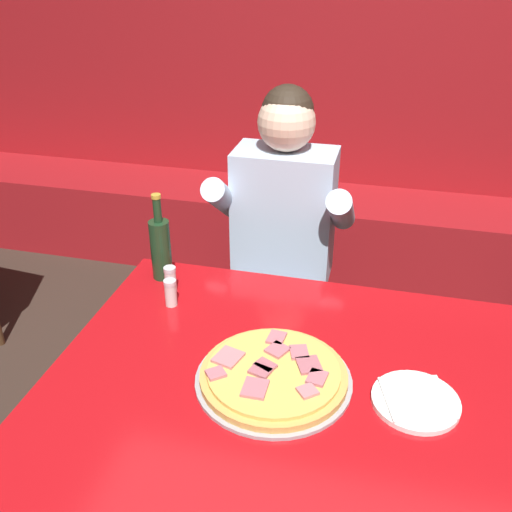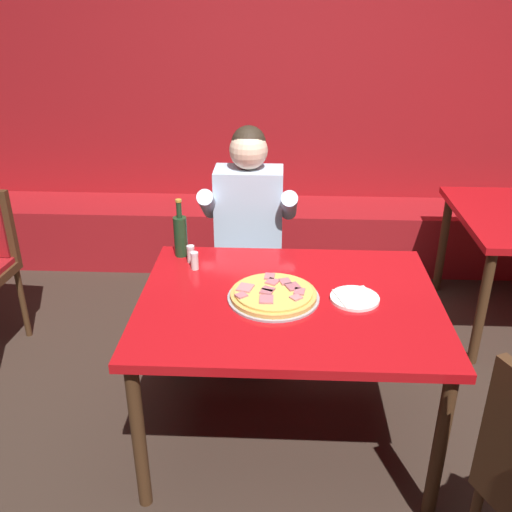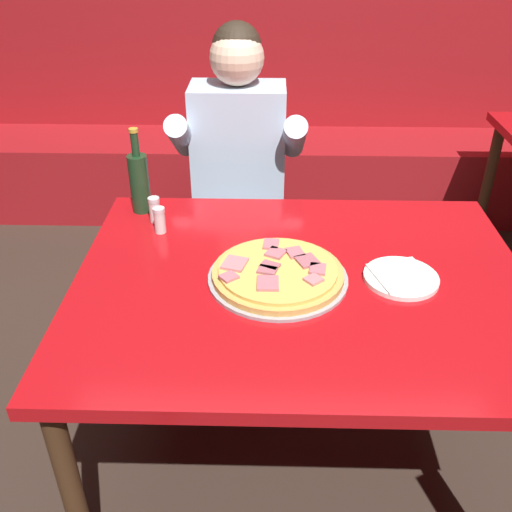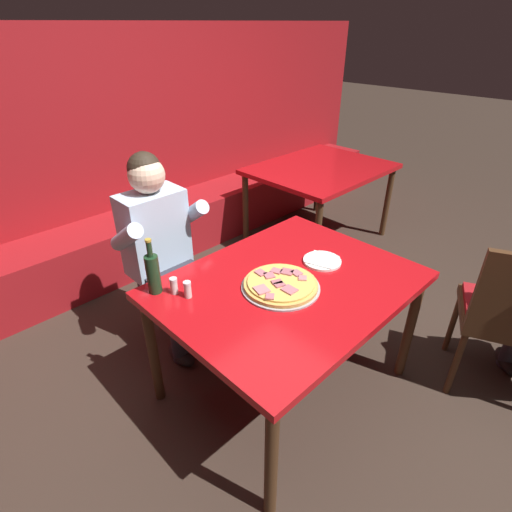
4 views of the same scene
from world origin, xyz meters
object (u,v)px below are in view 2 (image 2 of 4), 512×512
at_px(plate_white_paper, 355,298).
at_px(beer_bottle, 181,235).
at_px(shaker_black_pepper, 195,262).
at_px(diner_seated_blue_shirt, 248,231).
at_px(pizza, 273,295).
at_px(main_dining_table, 289,313).
at_px(shaker_parmesan, 191,255).

relative_size(plate_white_paper, beer_bottle, 0.72).
height_order(shaker_black_pepper, diner_seated_blue_shirt, diner_seated_blue_shirt).
bearing_deg(pizza, diner_seated_blue_shirt, 100.89).
height_order(plate_white_paper, beer_bottle, beer_bottle).
bearing_deg(beer_bottle, shaker_black_pepper, -59.57).
relative_size(main_dining_table, shaker_black_pepper, 14.97).
bearing_deg(plate_white_paper, beer_bottle, 153.49).
bearing_deg(plate_white_paper, pizza, -178.90).
bearing_deg(shaker_parmesan, pizza, -39.52).
distance_m(plate_white_paper, shaker_parmesan, 0.82).
bearing_deg(diner_seated_blue_shirt, beer_bottle, -127.13).
xyz_separation_m(plate_white_paper, beer_bottle, (-0.81, 0.40, 0.10)).
xyz_separation_m(pizza, diner_seated_blue_shirt, (-0.16, 0.81, -0.06)).
relative_size(pizza, plate_white_paper, 1.88).
distance_m(pizza, diner_seated_blue_shirt, 0.83).
relative_size(main_dining_table, plate_white_paper, 6.13).
relative_size(shaker_parmesan, shaker_black_pepper, 1.00).
xyz_separation_m(beer_bottle, shaker_black_pepper, (0.09, -0.15, -0.07)).
bearing_deg(beer_bottle, diner_seated_blue_shirt, 52.87).
distance_m(beer_bottle, diner_seated_blue_shirt, 0.53).
height_order(beer_bottle, shaker_black_pepper, beer_bottle).
xyz_separation_m(main_dining_table, shaker_black_pepper, (-0.44, 0.26, 0.11)).
bearing_deg(main_dining_table, diner_seated_blue_shirt, 105.54).
relative_size(main_dining_table, pizza, 3.27).
xyz_separation_m(shaker_parmesan, shaker_black_pepper, (0.03, -0.07, 0.00)).
height_order(main_dining_table, shaker_parmesan, shaker_parmesan).
distance_m(plate_white_paper, beer_bottle, 0.91).
distance_m(beer_bottle, shaker_black_pepper, 0.19).
bearing_deg(shaker_parmesan, main_dining_table, -34.78).
bearing_deg(pizza, shaker_parmesan, 140.48).
bearing_deg(pizza, beer_bottle, 138.43).
distance_m(pizza, plate_white_paper, 0.35).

